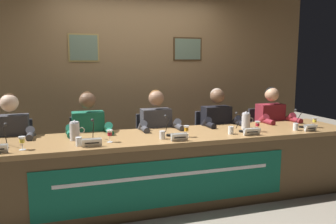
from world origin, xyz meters
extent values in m
plane|color=gray|center=(0.00, 0.00, 0.00)|extent=(12.00, 12.00, 0.00)
cube|color=#937047|center=(0.00, 1.52, 1.30)|extent=(5.61, 0.12, 2.60)
cube|color=tan|center=(-0.78, 1.45, 1.75)|extent=(0.42, 0.02, 0.39)
cube|color=slate|center=(-0.78, 1.44, 1.75)|extent=(0.38, 0.01, 0.35)
cube|color=#4C3319|center=(0.78, 1.45, 1.75)|extent=(0.46, 0.02, 0.35)
cube|color=slate|center=(0.78, 1.44, 1.75)|extent=(0.42, 0.01, 0.31)
cube|color=olive|center=(0.00, 0.00, 0.73)|extent=(4.41, 0.85, 0.05)
cube|color=brown|center=(0.00, -0.40, 0.35)|extent=(4.35, 0.04, 0.70)
cube|color=brown|center=(2.15, 0.00, 0.35)|extent=(0.08, 0.77, 0.70)
cube|color=#14664C|center=(-0.12, -0.43, 0.35)|extent=(2.59, 0.01, 0.48)
cube|color=white|center=(-0.12, -0.43, 0.44)|extent=(2.20, 0.00, 0.04)
cylinder|color=black|center=(-1.64, 0.52, 0.01)|extent=(0.44, 0.44, 0.02)
cylinder|color=black|center=(-1.64, 0.52, 0.22)|extent=(0.05, 0.05, 0.39)
cube|color=#232328|center=(-1.64, 0.52, 0.43)|extent=(0.44, 0.44, 0.03)
cube|color=#232328|center=(-1.64, 0.72, 0.66)|extent=(0.40, 0.05, 0.44)
cylinder|color=black|center=(-1.74, 0.17, 0.22)|extent=(0.10, 0.10, 0.44)
cylinder|color=black|center=(-1.54, 0.17, 0.22)|extent=(0.10, 0.10, 0.44)
cylinder|color=black|center=(-1.74, 0.32, 0.49)|extent=(0.13, 0.34, 0.13)
cylinder|color=black|center=(-1.54, 0.32, 0.49)|extent=(0.13, 0.34, 0.13)
cube|color=#38383D|center=(-1.64, 0.49, 0.73)|extent=(0.36, 0.20, 0.48)
sphere|color=beige|center=(-1.64, 0.47, 1.11)|extent=(0.19, 0.19, 0.19)
sphere|color=#331E0F|center=(-1.64, 0.49, 1.12)|extent=(0.17, 0.17, 0.17)
cylinder|color=#38383D|center=(-1.43, 0.39, 0.75)|extent=(0.09, 0.30, 0.25)
cylinder|color=#38383D|center=(-1.43, 0.23, 0.78)|extent=(0.07, 0.24, 0.07)
cylinder|color=white|center=(-1.46, -0.24, 0.75)|extent=(0.06, 0.06, 0.00)
cylinder|color=white|center=(-1.46, -0.24, 0.78)|extent=(0.01, 0.01, 0.05)
cone|color=white|center=(-1.46, -0.24, 0.84)|extent=(0.06, 0.06, 0.06)
cylinder|color=yellow|center=(-1.46, -0.24, 0.84)|extent=(0.04, 0.04, 0.04)
cylinder|color=black|center=(-1.63, -0.11, 0.76)|extent=(0.06, 0.06, 0.02)
cylinder|color=black|center=(-1.63, -0.05, 0.86)|extent=(0.01, 0.13, 0.18)
sphere|color=#2D2D2D|center=(-1.63, 0.01, 0.95)|extent=(0.03, 0.03, 0.03)
cylinder|color=black|center=(-0.82, 0.52, 0.01)|extent=(0.44, 0.44, 0.02)
cylinder|color=black|center=(-0.82, 0.52, 0.22)|extent=(0.05, 0.05, 0.39)
cube|color=#232328|center=(-0.82, 0.52, 0.43)|extent=(0.44, 0.44, 0.03)
cube|color=#232328|center=(-0.82, 0.72, 0.66)|extent=(0.40, 0.05, 0.44)
cylinder|color=black|center=(-0.92, 0.17, 0.22)|extent=(0.10, 0.10, 0.44)
cylinder|color=black|center=(-0.72, 0.17, 0.22)|extent=(0.10, 0.10, 0.44)
cylinder|color=black|center=(-0.92, 0.32, 0.49)|extent=(0.13, 0.34, 0.13)
cylinder|color=black|center=(-0.72, 0.32, 0.49)|extent=(0.13, 0.34, 0.13)
cube|color=#196047|center=(-0.82, 0.49, 0.73)|extent=(0.36, 0.20, 0.48)
sphere|color=brown|center=(-0.82, 0.47, 1.11)|extent=(0.19, 0.19, 0.19)
sphere|color=#331E0F|center=(-0.82, 0.49, 1.12)|extent=(0.17, 0.17, 0.17)
cylinder|color=#196047|center=(-1.03, 0.39, 0.75)|extent=(0.09, 0.30, 0.25)
cylinder|color=#196047|center=(-0.61, 0.39, 0.75)|extent=(0.09, 0.30, 0.25)
cylinder|color=#196047|center=(-1.03, 0.23, 0.78)|extent=(0.07, 0.24, 0.07)
cylinder|color=#196047|center=(-0.61, 0.23, 0.78)|extent=(0.07, 0.24, 0.07)
cube|color=white|center=(-0.85, -0.33, 0.79)|extent=(0.19, 0.03, 0.08)
cube|color=white|center=(-0.85, -0.30, 0.79)|extent=(0.19, 0.03, 0.08)
cube|color=black|center=(-0.85, -0.33, 0.79)|extent=(0.13, 0.01, 0.01)
cylinder|color=white|center=(-0.66, -0.18, 0.75)|extent=(0.06, 0.06, 0.00)
cylinder|color=white|center=(-0.66, -0.18, 0.78)|extent=(0.01, 0.01, 0.05)
cone|color=white|center=(-0.66, -0.18, 0.84)|extent=(0.06, 0.06, 0.06)
cylinder|color=#B21E2D|center=(-0.66, -0.18, 0.84)|extent=(0.04, 0.04, 0.04)
cylinder|color=silver|center=(-0.97, -0.24, 0.80)|extent=(0.06, 0.06, 0.08)
cylinder|color=silver|center=(-0.97, -0.24, 0.78)|extent=(0.05, 0.05, 0.05)
cylinder|color=black|center=(-0.81, -0.12, 0.76)|extent=(0.06, 0.06, 0.02)
cylinder|color=black|center=(-0.81, -0.05, 0.86)|extent=(0.01, 0.13, 0.18)
sphere|color=#2D2D2D|center=(-0.81, 0.01, 0.95)|extent=(0.03, 0.03, 0.03)
cylinder|color=black|center=(0.00, 0.52, 0.01)|extent=(0.44, 0.44, 0.02)
cylinder|color=black|center=(0.00, 0.52, 0.22)|extent=(0.05, 0.05, 0.39)
cube|color=#232328|center=(0.00, 0.52, 0.43)|extent=(0.44, 0.44, 0.03)
cube|color=#232328|center=(0.00, 0.72, 0.66)|extent=(0.40, 0.05, 0.44)
cylinder|color=black|center=(-0.10, 0.17, 0.22)|extent=(0.10, 0.10, 0.44)
cylinder|color=black|center=(0.10, 0.17, 0.22)|extent=(0.10, 0.10, 0.44)
cylinder|color=black|center=(-0.10, 0.32, 0.49)|extent=(0.13, 0.34, 0.13)
cylinder|color=black|center=(0.10, 0.32, 0.49)|extent=(0.13, 0.34, 0.13)
cube|color=#38383D|center=(0.00, 0.49, 0.73)|extent=(0.36, 0.20, 0.48)
sphere|color=#8E664C|center=(0.00, 0.47, 1.11)|extent=(0.19, 0.19, 0.19)
sphere|color=#593819|center=(0.00, 0.49, 1.12)|extent=(0.17, 0.17, 0.17)
cylinder|color=#38383D|center=(-0.21, 0.39, 0.75)|extent=(0.09, 0.30, 0.25)
cylinder|color=#38383D|center=(0.21, 0.39, 0.75)|extent=(0.09, 0.30, 0.25)
cylinder|color=#38383D|center=(-0.21, 0.23, 0.78)|extent=(0.07, 0.24, 0.07)
cylinder|color=#38383D|center=(0.21, 0.23, 0.78)|extent=(0.07, 0.24, 0.07)
cube|color=white|center=(0.01, -0.35, 0.79)|extent=(0.17, 0.03, 0.08)
cube|color=white|center=(0.01, -0.32, 0.79)|extent=(0.17, 0.03, 0.08)
cube|color=black|center=(0.01, -0.36, 0.79)|extent=(0.12, 0.01, 0.01)
cylinder|color=white|center=(0.14, -0.19, 0.75)|extent=(0.06, 0.06, 0.00)
cylinder|color=white|center=(0.14, -0.19, 0.78)|extent=(0.01, 0.01, 0.05)
cone|color=white|center=(0.14, -0.19, 0.84)|extent=(0.06, 0.06, 0.06)
cylinder|color=orange|center=(0.14, -0.19, 0.84)|extent=(0.04, 0.04, 0.04)
cylinder|color=silver|center=(-0.13, -0.20, 0.80)|extent=(0.06, 0.06, 0.08)
cylinder|color=silver|center=(-0.13, -0.20, 0.78)|extent=(0.05, 0.05, 0.05)
cylinder|color=black|center=(-0.02, -0.09, 0.76)|extent=(0.06, 0.06, 0.02)
cylinder|color=black|center=(-0.02, -0.03, 0.86)|extent=(0.01, 0.13, 0.18)
sphere|color=#2D2D2D|center=(-0.02, 0.04, 0.95)|extent=(0.03, 0.03, 0.03)
cylinder|color=black|center=(0.82, 0.52, 0.01)|extent=(0.44, 0.44, 0.02)
cylinder|color=black|center=(0.82, 0.52, 0.22)|extent=(0.05, 0.05, 0.39)
cube|color=#232328|center=(0.82, 0.52, 0.43)|extent=(0.44, 0.44, 0.03)
cube|color=#232328|center=(0.82, 0.72, 0.66)|extent=(0.40, 0.05, 0.44)
cylinder|color=black|center=(0.72, 0.17, 0.22)|extent=(0.10, 0.10, 0.44)
cylinder|color=black|center=(0.92, 0.17, 0.22)|extent=(0.10, 0.10, 0.44)
cylinder|color=black|center=(0.72, 0.32, 0.49)|extent=(0.13, 0.34, 0.13)
cylinder|color=black|center=(0.92, 0.32, 0.49)|extent=(0.13, 0.34, 0.13)
cube|color=black|center=(0.82, 0.49, 0.73)|extent=(0.36, 0.20, 0.48)
sphere|color=brown|center=(0.82, 0.47, 1.11)|extent=(0.19, 0.19, 0.19)
sphere|color=gray|center=(0.82, 0.49, 1.12)|extent=(0.17, 0.17, 0.17)
cylinder|color=black|center=(0.61, 0.39, 0.75)|extent=(0.09, 0.30, 0.25)
cylinder|color=black|center=(1.03, 0.39, 0.75)|extent=(0.09, 0.30, 0.25)
cylinder|color=black|center=(0.61, 0.23, 0.78)|extent=(0.07, 0.24, 0.07)
cylinder|color=black|center=(1.03, 0.23, 0.78)|extent=(0.07, 0.24, 0.07)
cube|color=white|center=(0.86, -0.34, 0.79)|extent=(0.19, 0.03, 0.08)
cube|color=white|center=(0.86, -0.30, 0.79)|extent=(0.19, 0.03, 0.08)
cube|color=black|center=(0.86, -0.34, 0.79)|extent=(0.13, 0.01, 0.01)
cylinder|color=white|center=(1.02, -0.18, 0.75)|extent=(0.06, 0.06, 0.00)
cylinder|color=white|center=(1.02, -0.18, 0.78)|extent=(0.01, 0.01, 0.05)
cone|color=white|center=(1.02, -0.18, 0.84)|extent=(0.06, 0.06, 0.06)
cylinder|color=#B21E2D|center=(1.02, -0.18, 0.84)|extent=(0.04, 0.04, 0.04)
cylinder|color=silver|center=(0.67, -0.19, 0.80)|extent=(0.06, 0.06, 0.08)
cylinder|color=silver|center=(0.67, -0.19, 0.78)|extent=(0.05, 0.05, 0.05)
cylinder|color=black|center=(0.84, -0.13, 0.76)|extent=(0.06, 0.06, 0.02)
cylinder|color=black|center=(0.84, -0.07, 0.86)|extent=(0.01, 0.13, 0.18)
sphere|color=#2D2D2D|center=(0.84, -0.01, 0.95)|extent=(0.03, 0.03, 0.03)
cylinder|color=black|center=(1.64, 0.52, 0.01)|extent=(0.44, 0.44, 0.02)
cylinder|color=black|center=(1.64, 0.52, 0.22)|extent=(0.05, 0.05, 0.39)
cube|color=#232328|center=(1.64, 0.52, 0.43)|extent=(0.44, 0.44, 0.03)
cube|color=#232328|center=(1.64, 0.72, 0.66)|extent=(0.40, 0.05, 0.44)
cylinder|color=black|center=(1.54, 0.17, 0.22)|extent=(0.10, 0.10, 0.44)
cylinder|color=black|center=(1.74, 0.17, 0.22)|extent=(0.10, 0.10, 0.44)
cylinder|color=black|center=(1.54, 0.32, 0.49)|extent=(0.13, 0.34, 0.13)
cylinder|color=black|center=(1.74, 0.32, 0.49)|extent=(0.13, 0.34, 0.13)
cube|color=maroon|center=(1.64, 0.49, 0.73)|extent=(0.36, 0.20, 0.48)
sphere|color=tan|center=(1.64, 0.47, 1.11)|extent=(0.19, 0.19, 0.19)
sphere|color=black|center=(1.64, 0.49, 1.12)|extent=(0.17, 0.17, 0.17)
cylinder|color=maroon|center=(1.43, 0.39, 0.75)|extent=(0.09, 0.30, 0.25)
cylinder|color=maroon|center=(1.85, 0.39, 0.75)|extent=(0.09, 0.30, 0.25)
cylinder|color=maroon|center=(1.43, 0.23, 0.78)|extent=(0.07, 0.24, 0.07)
cylinder|color=maroon|center=(1.85, 0.23, 0.78)|extent=(0.07, 0.24, 0.07)
cube|color=white|center=(1.62, -0.35, 0.79)|extent=(0.15, 0.03, 0.08)
cube|color=white|center=(1.62, -0.32, 0.79)|extent=(0.15, 0.03, 0.08)
cube|color=black|center=(1.62, -0.35, 0.79)|extent=(0.11, 0.01, 0.01)
cylinder|color=white|center=(1.82, -0.16, 0.75)|extent=(0.06, 0.06, 0.00)
cylinder|color=white|center=(1.82, -0.16, 0.78)|extent=(0.01, 0.01, 0.05)
cone|color=white|center=(1.82, -0.16, 0.84)|extent=(0.06, 0.06, 0.06)
cylinder|color=yellow|center=(1.82, -0.16, 0.84)|extent=(0.04, 0.04, 0.04)
cylinder|color=silver|center=(1.49, -0.23, 0.80)|extent=(0.06, 0.06, 0.08)
cylinder|color=silver|center=(1.49, -0.23, 0.78)|extent=(0.05, 0.05, 0.05)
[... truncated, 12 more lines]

